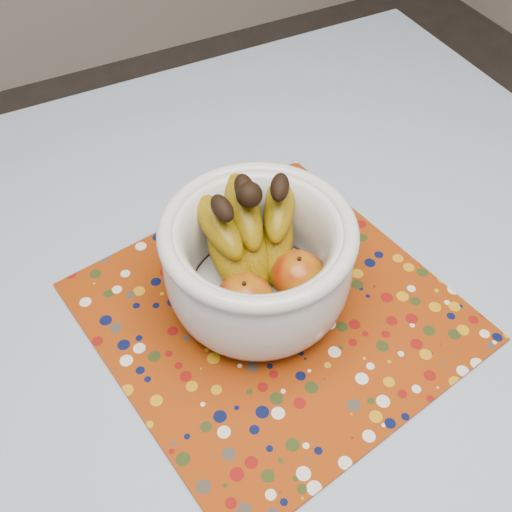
% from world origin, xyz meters
% --- Properties ---
extents(table, '(1.20, 1.20, 0.75)m').
position_xyz_m(table, '(0.00, 0.00, 0.67)').
color(table, brown).
rests_on(table, ground).
extents(tablecloth, '(1.32, 1.32, 0.01)m').
position_xyz_m(tablecloth, '(0.00, 0.00, 0.76)').
color(tablecloth, slate).
rests_on(tablecloth, table).
extents(placemat, '(0.48, 0.48, 0.00)m').
position_xyz_m(placemat, '(0.05, 0.08, 0.76)').
color(placemat, maroon).
rests_on(placemat, tablecloth).
extents(fruit_bowl, '(0.24, 0.23, 0.17)m').
position_xyz_m(fruit_bowl, '(0.05, 0.11, 0.84)').
color(fruit_bowl, silver).
rests_on(fruit_bowl, placemat).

